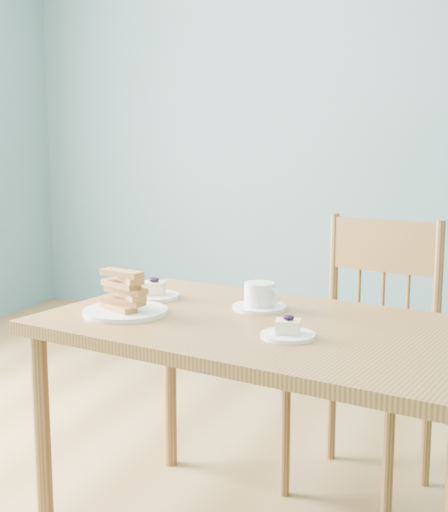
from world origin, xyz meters
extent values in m
cube|color=slate|center=(0.00, 2.50, 1.35)|extent=(5.00, 0.01, 2.70)
cube|color=olive|center=(0.01, -0.08, 0.66)|extent=(1.38, 0.95, 0.04)
cylinder|color=olive|center=(-0.62, -0.28, 0.32)|extent=(0.05, 0.05, 0.64)
cylinder|color=olive|center=(-0.50, 0.33, 0.32)|extent=(0.05, 0.05, 0.64)
cube|color=olive|center=(0.16, 0.38, 0.43)|extent=(0.50, 0.49, 0.04)
cylinder|color=olive|center=(-0.05, 0.26, 0.20)|extent=(0.03, 0.03, 0.41)
cylinder|color=olive|center=(0.30, 0.17, 0.20)|extent=(0.03, 0.03, 0.41)
cylinder|color=olive|center=(0.03, 0.59, 0.20)|extent=(0.03, 0.03, 0.41)
cylinder|color=olive|center=(0.38, 0.50, 0.20)|extent=(0.03, 0.03, 0.41)
cylinder|color=olive|center=(0.02, 0.60, 0.68)|extent=(0.03, 0.03, 0.47)
cylinder|color=olive|center=(0.39, 0.51, 0.68)|extent=(0.03, 0.03, 0.47)
cube|color=olive|center=(0.21, 0.56, 0.82)|extent=(0.35, 0.11, 0.18)
cylinder|color=olive|center=(0.12, 0.58, 0.59)|extent=(0.01, 0.01, 0.28)
cylinder|color=olive|center=(0.21, 0.56, 0.59)|extent=(0.01, 0.01, 0.28)
cylinder|color=olive|center=(0.29, 0.53, 0.59)|extent=(0.01, 0.01, 0.28)
cylinder|color=white|center=(0.08, -0.20, 0.69)|extent=(0.14, 0.14, 0.01)
cube|color=beige|center=(0.08, -0.20, 0.71)|extent=(0.07, 0.06, 0.04)
ellipsoid|color=black|center=(0.08, -0.20, 0.73)|extent=(0.03, 0.03, 0.01)
sphere|color=black|center=(0.09, -0.19, 0.73)|extent=(0.01, 0.01, 0.01)
sphere|color=black|center=(0.08, -0.19, 0.73)|extent=(0.01, 0.01, 0.01)
sphere|color=black|center=(0.09, -0.21, 0.73)|extent=(0.01, 0.01, 0.01)
cylinder|color=white|center=(-0.44, 0.08, 0.69)|extent=(0.16, 0.16, 0.01)
cube|color=beige|center=(-0.44, 0.08, 0.71)|extent=(0.08, 0.07, 0.04)
ellipsoid|color=black|center=(-0.44, 0.08, 0.74)|extent=(0.03, 0.03, 0.02)
sphere|color=black|center=(-0.43, 0.09, 0.74)|extent=(0.01, 0.01, 0.01)
sphere|color=black|center=(-0.45, 0.09, 0.74)|extent=(0.01, 0.01, 0.01)
sphere|color=black|center=(-0.44, 0.08, 0.74)|extent=(0.01, 0.01, 0.01)
cylinder|color=white|center=(-0.08, 0.07, 0.69)|extent=(0.16, 0.16, 0.01)
cylinder|color=white|center=(-0.08, 0.07, 0.73)|extent=(0.11, 0.11, 0.07)
cylinder|color=olive|center=(-0.08, 0.07, 0.75)|extent=(0.08, 0.08, 0.00)
torus|color=white|center=(-0.04, 0.05, 0.73)|extent=(0.05, 0.03, 0.05)
cylinder|color=white|center=(-0.42, -0.13, 0.69)|extent=(0.24, 0.24, 0.01)
camera|label=1|loc=(0.57, -1.89, 1.18)|focal=50.00mm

